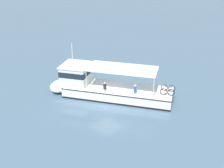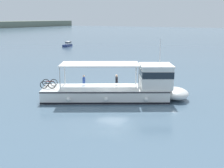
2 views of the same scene
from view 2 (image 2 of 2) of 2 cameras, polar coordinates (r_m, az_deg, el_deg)
name	(u,v)px [view 2 (image 2 of 2)]	position (r m, az deg, el deg)	size (l,w,h in m)	color
ground_plane	(113,94)	(28.45, 0.14, -1.97)	(400.00, 400.00, 0.00)	slate
ferry_main	(124,88)	(26.48, 2.20, -0.81)	(8.93, 12.59, 5.32)	white
motorboat_far_right	(68,44)	(76.71, -8.33, 7.40)	(3.82, 2.23, 1.26)	navy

